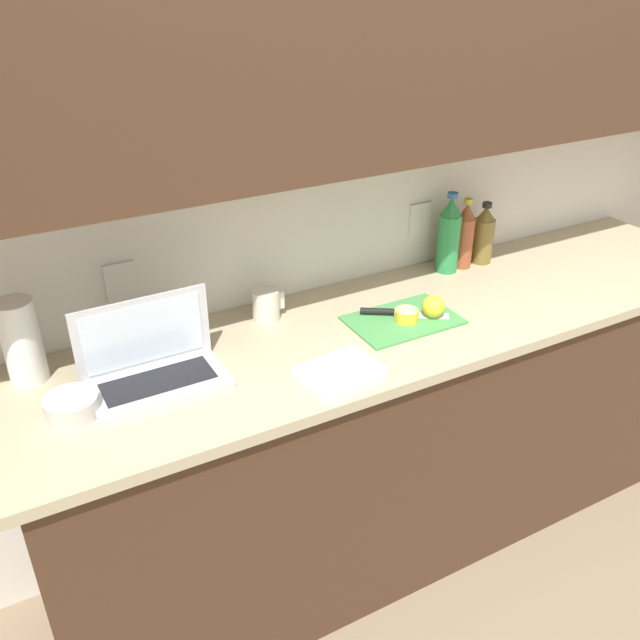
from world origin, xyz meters
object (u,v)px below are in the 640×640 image
(laptop, at_px, (152,363))
(measuring_cup, at_px, (266,305))
(bottle_green_soda, at_px, (483,235))
(bottle_water_clear, at_px, (449,236))
(lemon_half_cut, at_px, (407,315))
(bowl_white, at_px, (72,406))
(bottle_oil_tall, at_px, (465,236))
(knife, at_px, (389,312))
(lemon_whole_beside, at_px, (433,306))
(paper_towel_roll, at_px, (22,341))
(cutting_board, at_px, (403,320))

(laptop, xyz_separation_m, measuring_cup, (0.42, 0.17, -0.00))
(bottle_green_soda, bearing_deg, bottle_water_clear, 180.00)
(lemon_half_cut, relative_size, bowl_white, 0.55)
(measuring_cup, bearing_deg, bottle_oil_tall, 1.52)
(knife, distance_m, lemon_whole_beside, 0.14)
(lemon_half_cut, bearing_deg, bottle_water_clear, 35.78)
(lemon_whole_beside, bearing_deg, paper_towel_roll, 167.78)
(measuring_cup, xyz_separation_m, paper_towel_roll, (-0.72, 0.00, 0.07))
(laptop, xyz_separation_m, bottle_oil_tall, (1.23, 0.19, 0.07))
(bottle_oil_tall, relative_size, bowl_white, 1.91)
(bottle_oil_tall, bearing_deg, bowl_white, -170.54)
(laptop, relative_size, bottle_green_soda, 1.62)
(bottle_water_clear, height_order, paper_towel_roll, bottle_water_clear)
(knife, height_order, bottle_oil_tall, bottle_oil_tall)
(cutting_board, xyz_separation_m, lemon_whole_beside, (0.09, -0.03, 0.04))
(lemon_whole_beside, relative_size, bowl_white, 0.53)
(bowl_white, bearing_deg, bottle_water_clear, 9.96)
(knife, relative_size, bottle_oil_tall, 0.98)
(laptop, xyz_separation_m, bottle_water_clear, (1.15, 0.19, 0.08))
(bottle_green_soda, xyz_separation_m, measuring_cup, (-0.90, -0.02, -0.06))
(cutting_board, bearing_deg, knife, 118.33)
(bowl_white, bearing_deg, cutting_board, -0.06)
(cutting_board, distance_m, bottle_oil_tall, 0.51)
(bottle_green_soda, height_order, measuring_cup, bottle_green_soda)
(laptop, height_order, paper_towel_roll, paper_towel_roll)
(lemon_half_cut, bearing_deg, bottle_green_soda, 26.23)
(measuring_cup, bearing_deg, bottle_water_clear, 1.68)
(lemon_half_cut, height_order, bowl_white, bowl_white)
(laptop, height_order, lemon_whole_beside, laptop)
(cutting_board, xyz_separation_m, bottle_water_clear, (0.36, 0.24, 0.13))
(paper_towel_roll, bearing_deg, bottle_water_clear, 0.74)
(lemon_half_cut, bearing_deg, knife, 115.90)
(knife, bearing_deg, lemon_whole_beside, -0.63)
(cutting_board, distance_m, paper_towel_roll, 1.12)
(bottle_water_clear, relative_size, paper_towel_roll, 1.23)
(bowl_white, bearing_deg, knife, 2.53)
(bottle_green_soda, bearing_deg, cutting_board, -155.10)
(laptop, height_order, bottle_green_soda, bottle_green_soda)
(paper_towel_roll, bearing_deg, measuring_cup, -0.21)
(bowl_white, xyz_separation_m, paper_towel_roll, (-0.07, 0.22, 0.09))
(lemon_half_cut, xyz_separation_m, bottle_water_clear, (0.36, 0.26, 0.11))
(bowl_white, bearing_deg, lemon_half_cut, -0.79)
(measuring_cup, bearing_deg, lemon_whole_beside, -28.47)
(bowl_white, relative_size, paper_towel_roll, 0.57)
(lemon_whole_beside, relative_size, bottle_green_soda, 0.31)
(laptop, relative_size, measuring_cup, 3.53)
(cutting_board, distance_m, bowl_white, 1.02)
(knife, height_order, paper_towel_roll, paper_towel_roll)
(lemon_half_cut, relative_size, bottle_water_clear, 0.25)
(lemon_whole_beside, relative_size, bottle_water_clear, 0.25)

